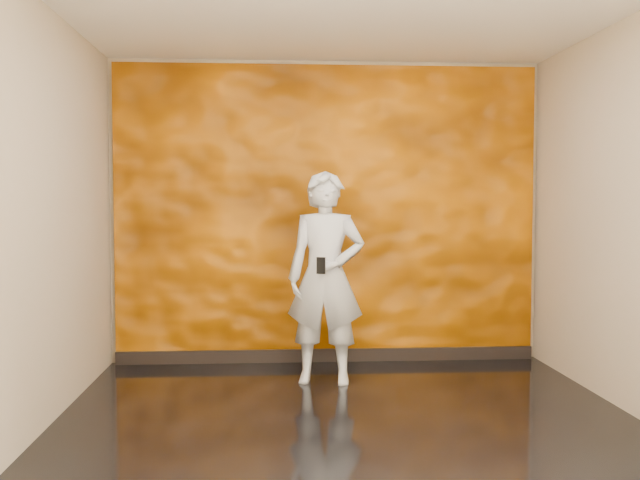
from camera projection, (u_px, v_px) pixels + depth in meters
The scene contains 5 objects.
room at pixel (350, 216), 4.68m from camera, with size 4.02×4.02×2.81m.
feature_wall at pixel (327, 214), 6.63m from camera, with size 3.90×0.06×2.75m, color orange.
baseboard at pixel (327, 355), 6.66m from camera, with size 3.90×0.04×0.12m, color black.
man at pixel (326, 277), 5.86m from camera, with size 0.64×0.42×1.74m, color #A3A9B3.
phone at pixel (321, 266), 5.62m from camera, with size 0.07×0.01×0.13m, color black.
Camera 1 is at (-0.51, -4.66, 1.49)m, focal length 40.00 mm.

